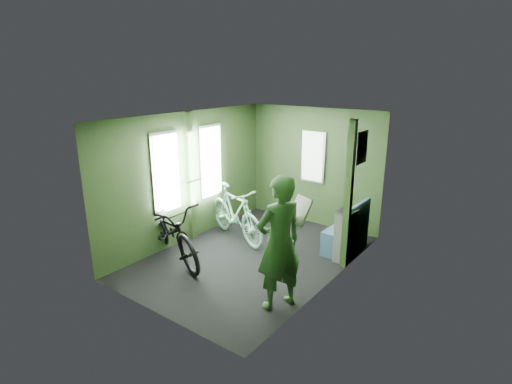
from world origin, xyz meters
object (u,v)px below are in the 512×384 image
Objects in this scene: bicycle_mint at (236,239)px; bicycle_black at (173,259)px; passenger at (279,243)px; bench_seat at (346,237)px; waste_box at (345,236)px.

bicycle_black is at bearing -174.85° from bicycle_mint.
passenger reaches higher than bicycle_mint.
bicycle_mint is 1.98m from bench_seat.
bicycle_black is 2.31m from passenger.
passenger reaches higher than bench_seat.
bench_seat is at bearing -49.49° from bicycle_mint.
bench_seat is (-0.12, 0.32, -0.16)m from waste_box.
bench_seat reaches higher than bicycle_black.
waste_box reaches higher than bicycle_mint.
passenger is at bearing -94.22° from waste_box.
waste_box is at bearing -160.00° from passenger.
bicycle_black is 2.30× the size of waste_box.
bicycle_mint is (0.31, 1.23, 0.00)m from bicycle_black.
passenger is at bearing -107.22° from bicycle_mint.
bicycle_black is 1.10× the size of passenger.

